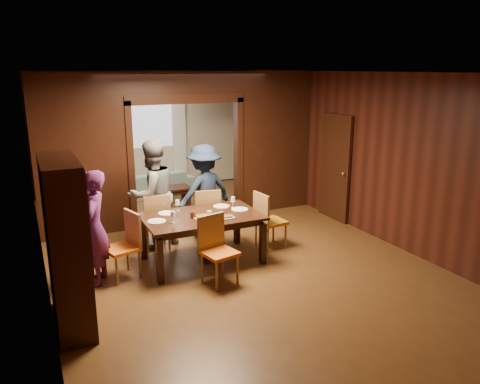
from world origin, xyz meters
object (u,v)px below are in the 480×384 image
chair_right (271,220)px  sofa (153,183)px  dining_table (202,238)px  person_grey (152,195)px  coffee_table (172,196)px  chair_near (219,251)px  chair_far_l (155,221)px  hutch (66,245)px  person_navy (204,192)px  chair_far_r (206,215)px  chair_left (121,246)px  person_purple (94,228)px

chair_right → sofa: bearing=6.7°
sofa → dining_table: dining_table is taller
person_grey → coffee_table: 2.61m
person_grey → chair_near: 1.88m
coffee_table → chair_far_l: bearing=-113.2°
chair_right → hutch: hutch is taller
hutch → sofa: bearing=65.8°
chair_near → hutch: size_ratio=0.48×
coffee_table → sofa: bearing=98.9°
coffee_table → chair_near: 4.11m
person_navy → chair_far_r: size_ratio=1.74×
sofa → chair_far_r: chair_far_r is taller
sofa → chair_left: (-1.61, -4.35, 0.20)m
chair_far_r → chair_near: same height
chair_far_l → chair_near: size_ratio=1.00×
chair_far_l → chair_near: (0.46, -1.68, 0.00)m
chair_far_l → hutch: (-1.55, -1.93, 0.52)m
person_navy → coffee_table: (0.08, 2.22, -0.64)m
chair_far_l → coffee_table: bearing=-110.8°
chair_far_l → person_navy: bearing=-168.4°
person_purple → chair_far_r: (1.99, 0.88, -0.33)m
chair_right → chair_near: size_ratio=1.00×
person_navy → dining_table: 1.19m
person_purple → coffee_table: 3.98m
coffee_table → chair_far_r: chair_far_r is taller
person_navy → hutch: (-2.49, -2.08, 0.16)m
sofa → coffee_table: size_ratio=2.40×
chair_left → chair_far_r: size_ratio=1.00×
person_grey → sofa: (0.86, 3.33, -0.64)m
person_purple → coffee_table: person_purple is taller
chair_left → hutch: bearing=-54.2°
coffee_table → chair_right: (0.76, -3.16, 0.28)m
coffee_table → chair_near: (-0.56, -4.06, 0.28)m
person_grey → chair_near: (0.46, -1.77, -0.43)m
chair_near → chair_left: bearing=135.1°
hutch → chair_left: bearing=51.6°
sofa → chair_right: 4.31m
person_purple → person_navy: (2.05, 1.08, 0.03)m
person_grey → coffee_table: person_grey is taller
dining_table → chair_far_r: 0.90m
sofa → dining_table: bearing=77.4°
sofa → coffee_table: bearing=90.8°
chair_far_r → hutch: size_ratio=0.48×
person_purple → chair_right: person_purple is taller
person_navy → coffee_table: person_navy is taller
person_grey → chair_far_r: (0.90, -0.14, -0.43)m
chair_left → dining_table: bearing=77.5°
person_navy → dining_table: size_ratio=0.94×
sofa → chair_left: chair_left is taller
dining_table → chair_far_r: bearing=64.9°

